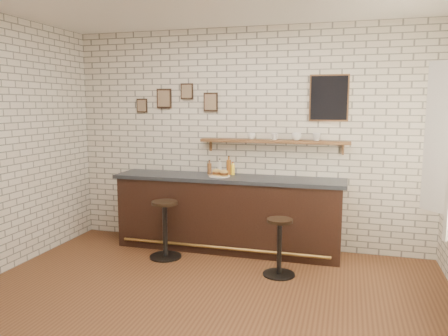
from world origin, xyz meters
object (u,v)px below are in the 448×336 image
Objects in this scene: sandwich_plate at (219,176)px; bar_stool_left at (165,227)px; bitters_bottle_brown at (209,168)px; shelf_cup_b at (274,137)px; bitters_bottle_white at (220,168)px; bar_stool_right at (279,245)px; shelf_cup_a at (252,136)px; shelf_cup_d at (317,137)px; ciabatta_sandwich at (220,173)px; shelf_cup_c at (296,137)px; bitters_bottle_amber at (229,167)px; condiment_bottle_yellow at (233,169)px; bar_counter at (228,213)px.

bar_stool_left is (-0.58, -0.51, -0.62)m from sandwich_plate.
shelf_cup_b is (0.90, 0.04, 0.46)m from bitters_bottle_brown.
bar_stool_right is at bearing -42.21° from bitters_bottle_white.
shelf_cup_a is 0.86m from shelf_cup_d.
shelf_cup_c is (0.98, 0.23, 0.49)m from ciabatta_sandwich.
bitters_bottle_amber is 2.06× the size of shelf_cup_c.
shelf_cup_d is (0.55, 0.00, 0.01)m from shelf_cup_b.
shelf_cup_c is at bearing 2.76° from condiment_bottle_yellow.
ciabatta_sandwich is 1.35× the size of bitters_bottle_brown.
bar_counter is at bearing 38.05° from bar_stool_left.
bar_counter is at bearing -178.31° from shelf_cup_d.
ciabatta_sandwich is 0.99× the size of bitters_bottle_amber.
shelf_cup_d reaches higher than bar_stool_right.
ciabatta_sandwich is 1.12m from shelf_cup_c.
bar_counter is 1.11m from bar_stool_right.
bitters_bottle_amber is 0.35× the size of bar_stool_left.
shelf_cup_d is at bearing -90.41° from shelf_cup_c.
sandwich_plate reaches higher than bar_counter.
bar_stool_right is at bearing -37.42° from ciabatta_sandwich.
shelf_cup_d reaches higher than bitters_bottle_brown.
bar_counter is 4.62× the size of bar_stool_right.
bar_counter is 11.79× the size of bitters_bottle_amber.
bar_stool_left is (-0.59, -0.51, -0.66)m from ciabatta_sandwich.
bitters_bottle_amber reaches higher than bar_stool_right.
ciabatta_sandwich is at bearing -109.78° from bitters_bottle_amber.
bitters_bottle_amber is (-0.03, 0.16, 0.61)m from bar_counter.
ciabatta_sandwich is 0.23m from condiment_bottle_yellow.
bitters_bottle_amber is at bearing 141.04° from shelf_cup_b.
shelf_cup_b is (0.56, 0.04, 0.46)m from condiment_bottle_yellow.
bitters_bottle_brown is 1.28m from shelf_cup_c.
bitters_bottle_white is 0.19m from condiment_bottle_yellow.
shelf_cup_d is at bearing 22.02° from bar_stool_left.
shelf_cup_b reaches higher than sandwich_plate.
sandwich_plate is 0.42× the size of bar_stool_right.
bitters_bottle_white reaches higher than bar_stool_right.
ciabatta_sandwich is (-0.10, -0.03, 0.56)m from bar_counter.
ciabatta_sandwich is 1.21× the size of bitters_bottle_white.
bitters_bottle_white is at bearing 173.52° from shelf_cup_d.
sandwich_plate is 0.90m from shelf_cup_b.
bitters_bottle_brown is at bearing 137.11° from sandwich_plate.
shelf_cup_a is at bearing 35.68° from bar_counter.
bar_counter is 29.00× the size of shelf_cup_d.
shelf_cup_c is at bearing 25.23° from bar_stool_left.
bitters_bottle_brown is 2.05× the size of shelf_cup_b.
bar_stool_right is at bearing -72.27° from shelf_cup_a.
condiment_bottle_yellow is (0.34, 0.00, -0.00)m from bitters_bottle_brown.
shelf_cup_d reaches higher than sandwich_plate.
shelf_cup_b reaches higher than bitters_bottle_white.
bitters_bottle_white is at bearing 91.85° from shelf_cup_c.
shelf_cup_b is at bearing 89.59° from shelf_cup_c.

